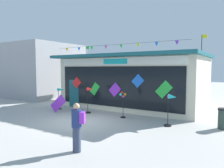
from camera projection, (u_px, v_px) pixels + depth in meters
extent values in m
plane|color=#ADAAA5|center=(81.00, 121.00, 11.52)|extent=(80.00, 80.00, 0.00)
cube|color=beige|center=(135.00, 82.00, 16.21)|extent=(9.86, 5.62, 3.58)
cube|color=#195660|center=(132.00, 57.00, 15.71)|extent=(10.26, 6.49, 0.20)
cube|color=white|center=(115.00, 61.00, 13.69)|extent=(9.07, 0.08, 0.48)
cube|color=#19B7BC|center=(115.00, 61.00, 13.67)|extent=(1.78, 0.04, 0.34)
cube|color=black|center=(115.00, 87.00, 13.82)|extent=(8.88, 0.06, 2.62)
cube|color=#195660|center=(74.00, 93.00, 15.75)|extent=(0.90, 0.07, 2.00)
cube|color=red|center=(77.00, 83.00, 15.47)|extent=(0.86, 0.03, 0.86)
cube|color=green|center=(95.00, 89.00, 14.64)|extent=(0.85, 0.03, 0.93)
cube|color=purple|center=(115.00, 90.00, 13.78)|extent=(0.94, 0.03, 0.94)
cube|color=blue|center=(138.00, 81.00, 12.88)|extent=(0.85, 0.03, 0.85)
cube|color=green|center=(164.00, 90.00, 12.06)|extent=(1.03, 0.03, 1.05)
cylinder|color=black|center=(113.00, 45.00, 13.42)|extent=(9.47, 0.01, 0.01)
cone|color=orange|center=(67.00, 50.00, 15.54)|extent=(0.20, 0.20, 0.22)
cone|color=blue|center=(79.00, 49.00, 14.93)|extent=(0.20, 0.20, 0.22)
cone|color=green|center=(92.00, 48.00, 14.33)|extent=(0.20, 0.20, 0.22)
cone|color=#EA4CA3|center=(106.00, 47.00, 13.73)|extent=(0.20, 0.20, 0.22)
cone|color=green|center=(121.00, 46.00, 13.13)|extent=(0.20, 0.20, 0.22)
cone|color=yellow|center=(138.00, 45.00, 12.53)|extent=(0.20, 0.20, 0.22)
cone|color=blue|center=(157.00, 44.00, 11.93)|extent=(0.20, 0.20, 0.22)
cone|color=purple|center=(177.00, 43.00, 11.33)|extent=(0.20, 0.20, 0.22)
cylinder|color=black|center=(86.00, 52.00, 18.51)|extent=(0.04, 0.04, 0.96)
cube|color=green|center=(88.00, 48.00, 18.40)|extent=(0.32, 0.02, 0.22)
cylinder|color=black|center=(202.00, 44.00, 13.54)|extent=(0.04, 0.04, 1.20)
cube|color=yellow|center=(205.00, 36.00, 13.42)|extent=(0.32, 0.02, 0.22)
cylinder|color=black|center=(59.00, 109.00, 14.98)|extent=(0.39, 0.39, 0.06)
cylinder|color=black|center=(59.00, 99.00, 14.93)|extent=(0.03, 0.03, 1.38)
cone|color=#19B7BC|center=(61.00, 90.00, 14.74)|extent=(0.56, 0.34, 0.19)
cylinder|color=#19B7BC|center=(58.00, 89.00, 14.88)|extent=(0.03, 0.16, 0.16)
cylinder|color=black|center=(88.00, 113.00, 13.63)|extent=(0.37, 0.37, 0.06)
cylinder|color=black|center=(88.00, 101.00, 13.58)|extent=(0.03, 0.03, 1.54)
cone|color=red|center=(90.00, 89.00, 13.41)|extent=(0.44, 0.27, 0.24)
cylinder|color=orange|center=(88.00, 89.00, 13.52)|extent=(0.03, 0.16, 0.16)
cylinder|color=black|center=(123.00, 117.00, 12.32)|extent=(0.29, 0.29, 0.06)
cylinder|color=black|center=(123.00, 106.00, 12.28)|extent=(0.03, 0.03, 1.36)
cylinder|color=black|center=(123.00, 94.00, 12.19)|extent=(0.06, 0.04, 0.06)
cone|color=orange|center=(124.00, 95.00, 12.14)|extent=(0.15, 0.16, 0.15)
cone|color=red|center=(123.00, 93.00, 12.19)|extent=(0.16, 0.15, 0.15)
cone|color=#19B7BC|center=(121.00, 94.00, 12.25)|extent=(0.15, 0.16, 0.15)
cone|color=#EA4CA3|center=(123.00, 96.00, 12.20)|extent=(0.16, 0.15, 0.15)
cylinder|color=black|center=(168.00, 125.00, 10.54)|extent=(0.36, 0.36, 0.06)
cylinder|color=black|center=(168.00, 111.00, 10.49)|extent=(0.03, 0.03, 1.47)
cone|color=#19B7BC|center=(172.00, 97.00, 10.32)|extent=(0.47, 0.34, 0.23)
cylinder|color=#EA4CA3|center=(168.00, 97.00, 10.43)|extent=(0.03, 0.16, 0.16)
cylinder|color=#333D56|center=(77.00, 139.00, 7.26)|extent=(0.28, 0.28, 0.86)
cylinder|color=navy|center=(77.00, 118.00, 7.20)|extent=(0.34, 0.34, 0.60)
sphere|color=tan|center=(76.00, 106.00, 7.18)|extent=(0.22, 0.22, 0.22)
cube|color=purple|center=(82.00, 118.00, 7.19)|extent=(0.26, 0.30, 0.38)
cylinder|color=#2D4238|center=(223.00, 120.00, 10.00)|extent=(0.48, 0.48, 0.90)
cylinder|color=black|center=(224.00, 109.00, 9.96)|extent=(0.52, 0.52, 0.08)
cube|color=purple|center=(58.00, 103.00, 13.74)|extent=(1.19, 0.23, 1.19)
cube|color=#99999E|center=(44.00, 70.00, 22.10)|extent=(5.94, 6.73, 5.27)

